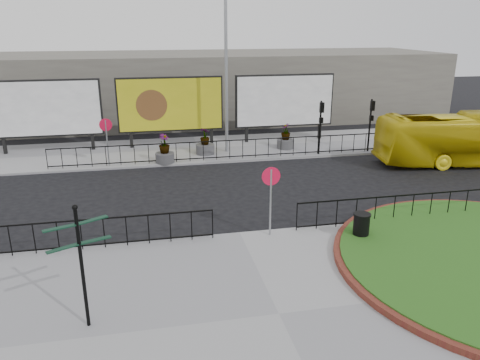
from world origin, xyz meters
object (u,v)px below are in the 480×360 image
object	(u,v)px
litter_bin	(361,227)
planter_a	(165,152)
fingerpost_sign	(80,255)
planter_b	(205,145)
billboard_mid	(171,105)
bus	(471,139)
planter_c	(286,140)
lamp_post	(226,68)

from	to	relation	value
litter_bin	planter_a	world-z (taller)	planter_a
fingerpost_sign	planter_b	world-z (taller)	fingerpost_sign
billboard_mid	litter_bin	bearing A→B (deg)	-69.40
planter_a	fingerpost_sign	bearing A→B (deg)	-100.49
litter_bin	fingerpost_sign	bearing A→B (deg)	-160.29
billboard_mid	bus	world-z (taller)	billboard_mid
bus	planter_b	xyz separation A→B (m)	(-13.51, 4.44, -0.73)
planter_b	planter_c	xyz separation A→B (m)	(4.82, 0.29, 0.01)
lamp_post	planter_b	bearing A→B (deg)	-167.31
lamp_post	bus	bearing A→B (deg)	-21.18
billboard_mid	bus	distance (m)	16.67
bus	planter_b	bearing A→B (deg)	79.32
planter_b	planter_c	distance (m)	4.83
lamp_post	litter_bin	world-z (taller)	lamp_post
lamp_post	planter_a	distance (m)	5.73
bus	litter_bin	bearing A→B (deg)	135.63
billboard_mid	planter_b	size ratio (longest dim) A/B	4.13
planter_b	planter_c	bearing A→B (deg)	3.49
planter_a	planter_c	xyz separation A→B (m)	(7.14, 1.60, -0.05)
bus	planter_c	size ratio (longest dim) A/B	6.56
planter_a	billboard_mid	bearing A→B (deg)	80.12
litter_bin	planter_b	distance (m)	12.69
billboard_mid	planter_a	size ratio (longest dim) A/B	4.01
litter_bin	planter_c	size ratio (longest dim) A/B	0.65
lamp_post	fingerpost_sign	size ratio (longest dim) A/B	2.91
planter_a	planter_b	distance (m)	2.67
billboard_mid	bus	bearing A→B (deg)	-23.77
fingerpost_sign	planter_a	xyz separation A→B (m)	(2.58, 13.91, -1.35)
planter_c	billboard_mid	bearing A→B (deg)	163.18
fingerpost_sign	planter_b	bearing A→B (deg)	51.33
planter_b	planter_c	world-z (taller)	planter_b
fingerpost_sign	bus	bearing A→B (deg)	9.53
fingerpost_sign	bus	xyz separation A→B (m)	(18.41, 10.78, -0.67)
bus	billboard_mid	bearing A→B (deg)	73.72
billboard_mid	fingerpost_sign	distance (m)	17.78
litter_bin	planter_b	size ratio (longest dim) A/B	0.64
litter_bin	planter_b	xyz separation A→B (m)	(-3.71, 12.13, 0.02)
lamp_post	planter_a	world-z (taller)	lamp_post
fingerpost_sign	planter_a	world-z (taller)	fingerpost_sign
billboard_mid	planter_c	world-z (taller)	billboard_mid
billboard_mid	planter_a	distance (m)	4.10
fingerpost_sign	litter_bin	world-z (taller)	fingerpost_sign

